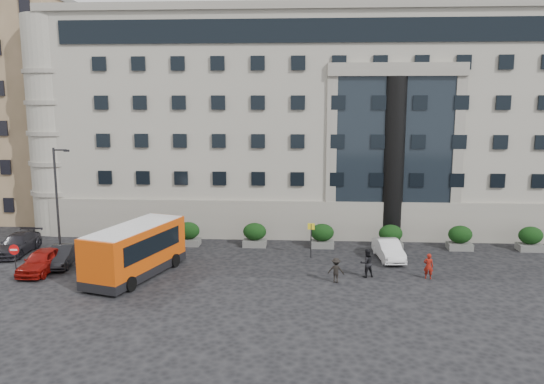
{
  "coord_description": "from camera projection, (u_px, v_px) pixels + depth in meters",
  "views": [
    {
      "loc": [
        4.84,
        -31.86,
        11.05
      ],
      "look_at": [
        2.79,
        3.6,
        5.0
      ],
      "focal_mm": 35.0,
      "sensor_mm": 36.0,
      "label": 1
    }
  ],
  "objects": [
    {
      "name": "minibus",
      "position": [
        135.0,
        249.0,
        33.78
      ],
      "size": [
        4.96,
        8.33,
        3.29
      ],
      "rotation": [
        0.0,
        0.0,
        -0.3
      ],
      "color": "#C94409",
      "rests_on": "ground"
    },
    {
      "name": "parked_car_c",
      "position": [
        18.0,
        244.0,
        39.03
      ],
      "size": [
        2.23,
        5.01,
        1.43
      ],
      "primitive_type": "imported",
      "rotation": [
        0.0,
        0.0,
        0.05
      ],
      "color": "black",
      "rests_on": "ground"
    },
    {
      "name": "parked_car_a",
      "position": [
        42.0,
        261.0,
        34.73
      ],
      "size": [
        1.83,
        4.46,
        1.52
      ],
      "primitive_type": "imported",
      "rotation": [
        0.0,
        0.0,
        -0.01
      ],
      "color": "maroon",
      "rests_on": "ground"
    },
    {
      "name": "hedge_c",
      "position": [
        322.0,
        236.0,
        40.64
      ],
      "size": [
        1.8,
        1.26,
        1.84
      ],
      "color": "#535351",
      "rests_on": "ground"
    },
    {
      "name": "entrance_column",
      "position": [
        393.0,
        160.0,
        41.84
      ],
      "size": [
        1.8,
        1.8,
        13.0
      ],
      "primitive_type": "cylinder",
      "color": "black",
      "rests_on": "ground"
    },
    {
      "name": "civic_building",
      "position": [
        314.0,
        123.0,
        53.28
      ],
      "size": [
        44.0,
        24.0,
        18.0
      ],
      "primitive_type": "cube",
      "color": "#9B9789",
      "rests_on": "ground"
    },
    {
      "name": "pedestrian_b",
      "position": [
        367.0,
        263.0,
        33.73
      ],
      "size": [
        1.08,
        0.96,
        1.85
      ],
      "primitive_type": "imported",
      "rotation": [
        0.0,
        0.0,
        3.47
      ],
      "color": "black",
      "rests_on": "ground"
    },
    {
      "name": "hedge_d",
      "position": [
        391.0,
        237.0,
        40.34
      ],
      "size": [
        1.8,
        1.26,
        1.84
      ],
      "color": "#535351",
      "rests_on": "ground"
    },
    {
      "name": "pedestrian_c",
      "position": [
        336.0,
        270.0,
        32.73
      ],
      "size": [
        1.1,
        0.74,
        1.57
      ],
      "primitive_type": "imported",
      "rotation": [
        0.0,
        0.0,
        2.98
      ],
      "color": "black",
      "rests_on": "ground"
    },
    {
      "name": "bus_stop_sign",
      "position": [
        311.0,
        234.0,
        37.8
      ],
      "size": [
        0.5,
        0.08,
        2.52
      ],
      "color": "#262628",
      "rests_on": "ground"
    },
    {
      "name": "parked_car_d",
      "position": [
        111.0,
        213.0,
        49.86
      ],
      "size": [
        2.7,
        5.31,
        1.44
      ],
      "primitive_type": "imported",
      "rotation": [
        0.0,
        0.0,
        -0.06
      ],
      "color": "black",
      "rests_on": "ground"
    },
    {
      "name": "hedge_e",
      "position": [
        460.0,
        238.0,
        40.04
      ],
      "size": [
        1.8,
        1.26,
        1.84
      ],
      "color": "#535351",
      "rests_on": "ground"
    },
    {
      "name": "street_lamp",
      "position": [
        58.0,
        200.0,
        36.38
      ],
      "size": [
        1.16,
        0.18,
        8.0
      ],
      "color": "#262628",
      "rests_on": "ground"
    },
    {
      "name": "red_truck",
      "position": [
        78.0,
        202.0,
        50.58
      ],
      "size": [
        3.87,
        6.36,
        3.2
      ],
      "rotation": [
        0.0,
        0.0,
        0.23
      ],
      "color": "maroon",
      "rests_on": "ground"
    },
    {
      "name": "hedge_a",
      "position": [
        188.0,
        234.0,
        41.23
      ],
      "size": [
        1.8,
        1.26,
        1.84
      ],
      "color": "#535351",
      "rests_on": "ground"
    },
    {
      "name": "pedestrian_a",
      "position": [
        428.0,
        266.0,
        33.41
      ],
      "size": [
        0.69,
        0.54,
        1.65
      ],
      "primitive_type": "imported",
      "rotation": [
        0.0,
        0.0,
        2.87
      ],
      "color": "maroon",
      "rests_on": "ground"
    },
    {
      "name": "apartment_far",
      "position": [
        64.0,
        102.0,
        70.58
      ],
      "size": [
        13.0,
        13.0,
        22.0
      ],
      "primitive_type": "cube",
      "color": "#7E614A",
      "rests_on": "ground"
    },
    {
      "name": "hedge_f",
      "position": [
        530.0,
        239.0,
        39.75
      ],
      "size": [
        1.8,
        1.26,
        1.84
      ],
      "color": "#535351",
      "rests_on": "ground"
    },
    {
      "name": "no_entry_sign",
      "position": [
        15.0,
        255.0,
        32.93
      ],
      "size": [
        0.64,
        0.16,
        2.32
      ],
      "color": "#262628",
      "rests_on": "ground"
    },
    {
      "name": "white_taxi",
      "position": [
        389.0,
        250.0,
        37.56
      ],
      "size": [
        1.92,
        4.4,
        1.41
      ],
      "primitive_type": "imported",
      "rotation": [
        0.0,
        0.0,
        0.1
      ],
      "color": "silver",
      "rests_on": "ground"
    },
    {
      "name": "hedge_b",
      "position": [
        255.0,
        235.0,
        40.94
      ],
      "size": [
        1.8,
        1.26,
        1.84
      ],
      "color": "#535351",
      "rests_on": "ground"
    },
    {
      "name": "ground",
      "position": [
        225.0,
        279.0,
        33.48
      ],
      "size": [
        120.0,
        120.0,
        0.0
      ],
      "primitive_type": "plane",
      "color": "black",
      "rests_on": "ground"
    },
    {
      "name": "parked_car_b",
      "position": [
        62.0,
        256.0,
        36.19
      ],
      "size": [
        1.96,
        4.28,
        1.36
      ],
      "primitive_type": "imported",
      "rotation": [
        0.0,
        0.0,
        0.13
      ],
      "color": "black",
      "rests_on": "ground"
    },
    {
      "name": "apartment_near",
      "position": [
        14.0,
        113.0,
        52.86
      ],
      "size": [
        14.0,
        14.0,
        20.0
      ],
      "primitive_type": "cube",
      "color": "#7F684A",
      "rests_on": "ground"
    }
  ]
}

